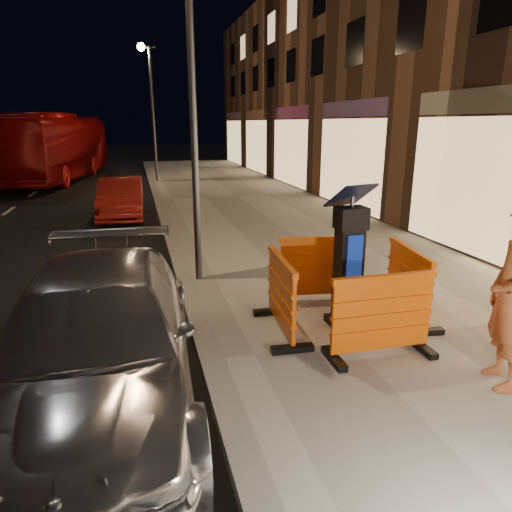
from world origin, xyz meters
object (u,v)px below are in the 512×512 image
object	(u,v)px
parking_kiosk	(349,261)
barrier_back	(320,269)
barrier_front	(382,316)
barrier_kerbside	(281,295)
car_silver	(103,400)
bus_doubledecker	(58,180)
barrier_bldgside	(408,283)
car_red	(123,217)

from	to	relation	value
parking_kiosk	barrier_back	world-z (taller)	parking_kiosk
barrier_front	barrier_back	world-z (taller)	same
barrier_kerbside	car_silver	distance (m)	2.51
barrier_front	barrier_kerbside	xyz separation A→B (m)	(-0.95, 0.95, 0.00)
car_silver	bus_doubledecker	distance (m)	21.45
barrier_front	car_silver	distance (m)	3.30
barrier_front	barrier_bldgside	size ratio (longest dim) A/B	1.00
barrier_front	barrier_kerbside	world-z (taller)	same
barrier_front	barrier_back	distance (m)	1.90
car_silver	bus_doubledecker	world-z (taller)	bus_doubledecker
barrier_front	barrier_bldgside	distance (m)	1.34
barrier_bldgside	car_red	size ratio (longest dim) A/B	0.36
barrier_bldgside	parking_kiosk	bearing A→B (deg)	97.63
barrier_front	parking_kiosk	bearing A→B (deg)	90.63
barrier_back	barrier_bldgside	distance (m)	1.34
barrier_back	barrier_kerbside	size ratio (longest dim) A/B	1.00
barrier_back	barrier_front	bearing A→B (deg)	-81.37
barrier_bldgside	car_silver	distance (m)	4.31
barrier_front	barrier_kerbside	size ratio (longest dim) A/B	1.00
barrier_kerbside	barrier_bldgside	size ratio (longest dim) A/B	1.00
barrier_front	car_silver	world-z (taller)	barrier_front
barrier_front	barrier_bldgside	xyz separation A→B (m)	(0.95, 0.95, 0.00)
bus_doubledecker	barrier_front	bearing A→B (deg)	-64.12
barrier_kerbside	barrier_bldgside	distance (m)	1.90
car_silver	car_red	xyz separation A→B (m)	(0.02, 10.21, 0.00)
barrier_front	bus_doubledecker	world-z (taller)	bus_doubledecker
car_silver	bus_doubledecker	xyz separation A→B (m)	(-3.43, 21.18, 0.00)
bus_doubledecker	car_red	bearing A→B (deg)	-64.03
barrier_front	barrier_back	size ratio (longest dim) A/B	1.00
barrier_front	bus_doubledecker	xyz separation A→B (m)	(-6.65, 21.30, -0.67)
car_silver	barrier_kerbside	bearing A→B (deg)	22.58
car_red	barrier_kerbside	bearing A→B (deg)	-75.24
barrier_bldgside	car_red	distance (m)	10.28
barrier_back	car_silver	distance (m)	3.74
car_red	barrier_back	bearing A→B (deg)	-67.93
car_red	car_silver	bearing A→B (deg)	-88.87
barrier_bldgside	barrier_front	bearing A→B (deg)	142.63
barrier_kerbside	car_silver	world-z (taller)	barrier_kerbside
barrier_back	barrier_bldgside	world-z (taller)	same
barrier_front	car_red	distance (m)	10.83
barrier_back	parking_kiosk	bearing A→B (deg)	-81.37
barrier_back	barrier_bldgside	bearing A→B (deg)	-36.37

